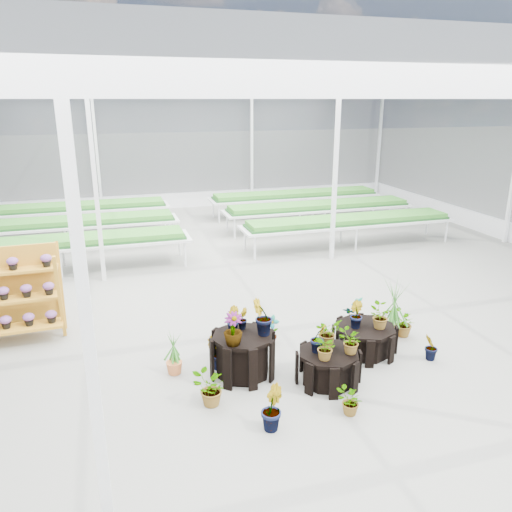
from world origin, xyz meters
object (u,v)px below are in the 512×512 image
object	(u,v)px
plinth_tall	(243,355)
shelf_rack	(16,296)
plinth_mid	(328,367)
plinth_low	(364,339)

from	to	relation	value
plinth_tall	shelf_rack	bearing A→B (deg)	146.31
plinth_mid	plinth_low	world-z (taller)	plinth_mid
plinth_mid	shelf_rack	xyz separation A→B (m)	(-4.75, 2.97, 0.58)
plinth_low	shelf_rack	size ratio (longest dim) A/B	0.65
plinth_low	shelf_rack	world-z (taller)	shelf_rack
plinth_tall	plinth_low	bearing A→B (deg)	2.60
plinth_tall	plinth_mid	world-z (taller)	plinth_tall
plinth_tall	plinth_mid	bearing A→B (deg)	-26.57
plinth_low	shelf_rack	xyz separation A→B (m)	(-5.75, 2.27, 0.59)
plinth_mid	shelf_rack	distance (m)	5.63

